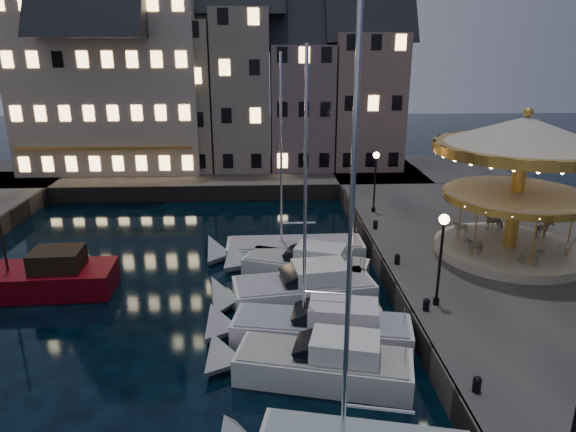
{
  "coord_description": "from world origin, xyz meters",
  "views": [
    {
      "loc": [
        -0.23,
        -18.92,
        12.04
      ],
      "look_at": [
        1.0,
        8.0,
        3.2
      ],
      "focal_mm": 32.0,
      "sensor_mm": 36.0,
      "label": 1
    }
  ],
  "objects_px": {
    "red_fishing_boat": "(34,280)",
    "bollard_b": "(426,304)",
    "motorboat_e": "(298,266)",
    "bollard_d": "(375,224)",
    "carousel": "(522,160)",
    "motorboat_b": "(312,364)",
    "bollard_a": "(477,384)",
    "streetlamp_c": "(375,173)",
    "motorboat_f": "(285,251)",
    "bollard_c": "(397,258)",
    "motorboat_d": "(296,291)",
    "streetlamp_b": "(441,247)",
    "motorboat_c": "(312,329)"
  },
  "relations": [
    {
      "from": "red_fishing_boat",
      "to": "bollard_b",
      "type": "bearing_deg",
      "value": -15.42
    },
    {
      "from": "motorboat_e",
      "to": "bollard_d",
      "type": "bearing_deg",
      "value": 38.67
    },
    {
      "from": "motorboat_e",
      "to": "carousel",
      "type": "relative_size",
      "value": 0.85
    },
    {
      "from": "bollard_d",
      "to": "motorboat_e",
      "type": "height_order",
      "value": "motorboat_e"
    },
    {
      "from": "bollard_b",
      "to": "bollard_d",
      "type": "distance_m",
      "value": 10.5
    },
    {
      "from": "motorboat_b",
      "to": "red_fishing_boat",
      "type": "xyz_separation_m",
      "value": [
        -13.65,
        7.96,
        0.07
      ]
    },
    {
      "from": "bollard_a",
      "to": "bollard_d",
      "type": "bearing_deg",
      "value": 90.0
    },
    {
      "from": "streetlamp_c",
      "to": "red_fishing_boat",
      "type": "height_order",
      "value": "red_fishing_boat"
    },
    {
      "from": "motorboat_f",
      "to": "carousel",
      "type": "distance_m",
      "value": 13.83
    },
    {
      "from": "bollard_a",
      "to": "bollard_b",
      "type": "distance_m",
      "value": 5.5
    },
    {
      "from": "bollard_b",
      "to": "motorboat_b",
      "type": "xyz_separation_m",
      "value": [
        -5.14,
        -2.78,
        -0.96
      ]
    },
    {
      "from": "bollard_c",
      "to": "motorboat_b",
      "type": "distance_m",
      "value": 9.37
    },
    {
      "from": "motorboat_b",
      "to": "motorboat_e",
      "type": "height_order",
      "value": "same"
    },
    {
      "from": "motorboat_d",
      "to": "bollard_b",
      "type": "bearing_deg",
      "value": -32.5
    },
    {
      "from": "streetlamp_c",
      "to": "bollard_c",
      "type": "xyz_separation_m",
      "value": [
        -0.6,
        -9.0,
        -2.41
      ]
    },
    {
      "from": "motorboat_f",
      "to": "motorboat_d",
      "type": "bearing_deg",
      "value": -87.03
    },
    {
      "from": "motorboat_f",
      "to": "streetlamp_b",
      "type": "bearing_deg",
      "value": -53.26
    },
    {
      "from": "motorboat_c",
      "to": "motorboat_e",
      "type": "xyz_separation_m",
      "value": [
        -0.15,
        6.67,
        -0.04
      ]
    },
    {
      "from": "bollard_a",
      "to": "bollard_b",
      "type": "xyz_separation_m",
      "value": [
        0.0,
        5.5,
        0.0
      ]
    },
    {
      "from": "motorboat_e",
      "to": "motorboat_f",
      "type": "bearing_deg",
      "value": 103.72
    },
    {
      "from": "motorboat_c",
      "to": "carousel",
      "type": "height_order",
      "value": "motorboat_c"
    },
    {
      "from": "streetlamp_b",
      "to": "motorboat_d",
      "type": "xyz_separation_m",
      "value": [
        -6.01,
        2.95,
        -3.38
      ]
    },
    {
      "from": "bollard_a",
      "to": "motorboat_c",
      "type": "xyz_separation_m",
      "value": [
        -4.94,
        5.25,
        -0.92
      ]
    },
    {
      "from": "bollard_a",
      "to": "streetlamp_c",
      "type": "bearing_deg",
      "value": 88.24
    },
    {
      "from": "streetlamp_c",
      "to": "bollard_b",
      "type": "distance_m",
      "value": 14.22
    },
    {
      "from": "bollard_c",
      "to": "bollard_d",
      "type": "bearing_deg",
      "value": 90.0
    },
    {
      "from": "bollard_c",
      "to": "motorboat_f",
      "type": "bearing_deg",
      "value": 145.36
    },
    {
      "from": "motorboat_f",
      "to": "streetlamp_c",
      "type": "bearing_deg",
      "value": 38.8
    },
    {
      "from": "motorboat_e",
      "to": "bollard_a",
      "type": "bearing_deg",
      "value": -66.91
    },
    {
      "from": "streetlamp_c",
      "to": "red_fishing_boat",
      "type": "xyz_separation_m",
      "value": [
        -19.39,
        -8.82,
        -3.3
      ]
    },
    {
      "from": "bollard_b",
      "to": "streetlamp_c",
      "type": "bearing_deg",
      "value": 87.55
    },
    {
      "from": "bollard_b",
      "to": "bollard_c",
      "type": "height_order",
      "value": "same"
    },
    {
      "from": "motorboat_b",
      "to": "red_fishing_boat",
      "type": "relative_size",
      "value": 0.9
    },
    {
      "from": "bollard_b",
      "to": "motorboat_c",
      "type": "bearing_deg",
      "value": -177.16
    },
    {
      "from": "streetlamp_b",
      "to": "motorboat_e",
      "type": "bearing_deg",
      "value": 133.8
    },
    {
      "from": "motorboat_c",
      "to": "bollard_d",
      "type": "bearing_deg",
      "value": 65.33
    },
    {
      "from": "bollard_a",
      "to": "motorboat_d",
      "type": "height_order",
      "value": "motorboat_d"
    },
    {
      "from": "streetlamp_b",
      "to": "bollard_a",
      "type": "bearing_deg",
      "value": -95.71
    },
    {
      "from": "bollard_a",
      "to": "motorboat_f",
      "type": "xyz_separation_m",
      "value": [
        -5.7,
        14.44,
        -1.07
      ]
    },
    {
      "from": "streetlamp_b",
      "to": "motorboat_b",
      "type": "xyz_separation_m",
      "value": [
        -5.74,
        -3.28,
        -3.38
      ]
    },
    {
      "from": "bollard_b",
      "to": "red_fishing_boat",
      "type": "bearing_deg",
      "value": 164.58
    },
    {
      "from": "bollard_d",
      "to": "motorboat_e",
      "type": "relative_size",
      "value": 0.07
    },
    {
      "from": "bollard_a",
      "to": "bollard_b",
      "type": "height_order",
      "value": "same"
    },
    {
      "from": "streetlamp_c",
      "to": "motorboat_f",
      "type": "distance_m",
      "value": 8.8
    },
    {
      "from": "bollard_a",
      "to": "motorboat_e",
      "type": "bearing_deg",
      "value": 113.09
    },
    {
      "from": "motorboat_f",
      "to": "motorboat_e",
      "type": "bearing_deg",
      "value": -76.28
    },
    {
      "from": "motorboat_d",
      "to": "motorboat_e",
      "type": "bearing_deg",
      "value": 83.74
    },
    {
      "from": "motorboat_c",
      "to": "motorboat_f",
      "type": "bearing_deg",
      "value": 94.75
    },
    {
      "from": "streetlamp_c",
      "to": "bollard_c",
      "type": "bearing_deg",
      "value": -93.81
    },
    {
      "from": "bollard_c",
      "to": "motorboat_c",
      "type": "distance_m",
      "value": 7.26
    }
  ]
}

